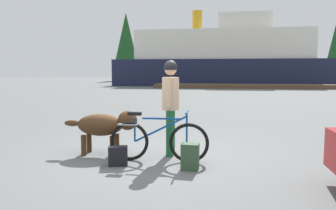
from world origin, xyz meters
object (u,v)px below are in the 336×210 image
object	(u,v)px
ferry_boat	(223,59)
handbag_pannier	(118,156)
backpack	(190,157)
person_cyclist	(171,98)
bicycle	(158,140)
dog	(105,125)

from	to	relation	value
ferry_boat	handbag_pannier	bearing A→B (deg)	-93.46
backpack	handbag_pannier	size ratio (longest dim) A/B	1.29
handbag_pannier	ferry_boat	xyz separation A→B (m)	(2.04, 33.84, 2.80)
person_cyclist	handbag_pannier	distance (m)	1.48
bicycle	dog	xyz separation A→B (m)	(-1.10, 0.36, 0.19)
bicycle	ferry_boat	bearing A→B (deg)	87.57
dog	handbag_pannier	xyz separation A→B (m)	(0.47, -0.71, -0.40)
bicycle	person_cyclist	xyz separation A→B (m)	(0.15, 0.50, 0.72)
ferry_boat	bicycle	bearing A→B (deg)	-92.43
backpack	ferry_boat	size ratio (longest dim) A/B	0.02
backpack	handbag_pannier	world-z (taller)	backpack
bicycle	dog	size ratio (longest dim) A/B	1.22
backpack	handbag_pannier	bearing A→B (deg)	177.15
ferry_boat	person_cyclist	bearing A→B (deg)	-92.20
handbag_pannier	backpack	bearing A→B (deg)	-2.85
person_cyclist	bicycle	bearing A→B (deg)	-106.89
dog	ferry_boat	distance (m)	33.31
dog	handbag_pannier	size ratio (longest dim) A/B	4.37
dog	person_cyclist	bearing A→B (deg)	6.46
handbag_pannier	dog	bearing A→B (deg)	123.53
handbag_pannier	ferry_boat	world-z (taller)	ferry_boat
backpack	handbag_pannier	distance (m)	1.23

